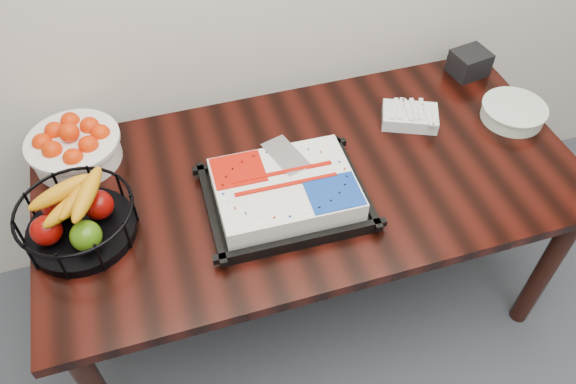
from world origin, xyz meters
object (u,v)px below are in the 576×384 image
object	(u,v)px
fruit_basket	(77,218)
tangerine_bowl	(73,141)
plate_stack	(513,112)
cake_tray	(285,192)
napkin_box	(469,63)
table	(310,190)

from	to	relation	value
fruit_basket	tangerine_bowl	bearing A→B (deg)	88.76
fruit_basket	plate_stack	xyz separation A→B (m)	(1.54, 0.08, -0.05)
cake_tray	plate_stack	distance (m)	0.93
tangerine_bowl	plate_stack	bearing A→B (deg)	-9.28
tangerine_bowl	napkin_box	bearing A→B (deg)	1.69
cake_tray	napkin_box	bearing A→B (deg)	26.03
table	fruit_basket	xyz separation A→B (m)	(-0.74, -0.04, 0.16)
plate_stack	napkin_box	bearing A→B (deg)	93.56
napkin_box	cake_tray	bearing A→B (deg)	-153.97
tangerine_bowl	plate_stack	distance (m)	1.55
table	cake_tray	distance (m)	0.20
cake_tray	fruit_basket	bearing A→B (deg)	174.54
table	cake_tray	world-z (taller)	cake_tray
cake_tray	plate_stack	bearing A→B (deg)	8.87
table	cake_tray	size ratio (longest dim) A/B	3.56
table	napkin_box	world-z (taller)	napkin_box
table	cake_tray	xyz separation A→B (m)	(-0.12, -0.10, 0.13)
tangerine_bowl	napkin_box	world-z (taller)	tangerine_bowl
fruit_basket	cake_tray	bearing A→B (deg)	-5.46
table	tangerine_bowl	size ratio (longest dim) A/B	5.79
fruit_basket	napkin_box	bearing A→B (deg)	13.95
fruit_basket	napkin_box	world-z (taller)	fruit_basket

